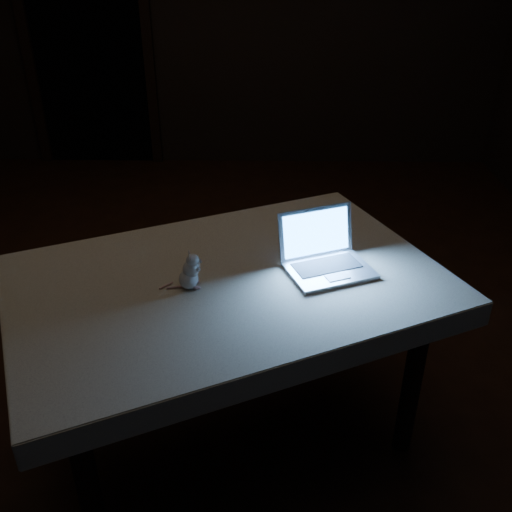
# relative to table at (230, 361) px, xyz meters

# --- Properties ---
(floor) EXTENTS (5.00, 5.00, 0.00)m
(floor) POSITION_rel_table_xyz_m (-0.22, 0.64, -0.37)
(floor) COLOR black
(floor) RESTS_ON ground
(back_wall) EXTENTS (4.50, 0.04, 2.60)m
(back_wall) POSITION_rel_table_xyz_m (-0.22, 3.14, 0.93)
(back_wall) COLOR black
(back_wall) RESTS_ON ground
(doorway) EXTENTS (1.06, 0.36, 2.13)m
(doorway) POSITION_rel_table_xyz_m (-1.32, 3.14, 0.70)
(doorway) COLOR black
(doorway) RESTS_ON back_wall
(table) EXTENTS (1.61, 1.37, 0.73)m
(table) POSITION_rel_table_xyz_m (0.00, 0.00, 0.00)
(table) COLOR black
(table) RESTS_ON floor
(tablecloth) EXTENTS (1.66, 1.33, 0.09)m
(tablecloth) POSITION_rel_table_xyz_m (0.03, 0.04, 0.33)
(tablecloth) COLOR beige
(tablecloth) RESTS_ON table
(laptop) EXTENTS (0.36, 0.34, 0.19)m
(laptop) POSITION_rel_table_xyz_m (0.35, 0.04, 0.47)
(laptop) COLOR #ADADB1
(laptop) RESTS_ON tablecloth
(plush_mouse) EXTENTS (0.12, 0.12, 0.13)m
(plush_mouse) POSITION_rel_table_xyz_m (-0.13, -0.06, 0.44)
(plush_mouse) COLOR silver
(plush_mouse) RESTS_ON tablecloth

